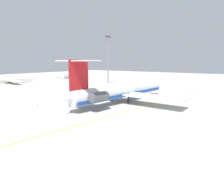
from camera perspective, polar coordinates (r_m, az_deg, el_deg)
The scene contains 11 objects.
ground at distance 57.80m, azimuth 8.57°, elevation -3.59°, with size 342.53×342.53×0.00m, color #B7B5AD.
main_jetliner at distance 58.04m, azimuth 2.39°, elevation -0.01°, with size 43.24×38.24×12.59m.
airliner_mid_left at distance 123.82m, azimuth -27.46°, elevation 3.03°, with size 25.79×25.60×7.71m.
airliner_mid_right at distance 150.65m, azimuth -11.86°, elevation 4.74°, with size 28.93×29.01×8.84m.
ground_crew_near_nose at distance 82.10m, azimuth -5.88°, elevation 0.81°, with size 0.37×0.29×1.73m.
ground_crew_near_tail at distance 87.12m, azimuth -1.80°, elevation 1.30°, with size 0.28×0.44×1.74m.
safety_cone_nose at distance 57.25m, azimuth -21.02°, elevation -3.91°, with size 0.40×0.40×0.55m, color #EA590F.
safety_cone_wingtip at distance 85.18m, azimuth 4.64°, elevation 0.55°, with size 0.40×0.40×0.55m, color #EA590F.
safety_cone_tail at distance 88.80m, azimuth 2.82°, elevation 0.89°, with size 0.40×0.40×0.55m, color #EA590F.
taxiway_centreline at distance 55.54m, azimuth 10.48°, elevation -4.13°, with size 80.92×0.36×0.01m, color gold.
light_mast at distance 111.01m, azimuth -1.17°, elevation 9.74°, with size 4.00×0.70×26.42m.
Camera 1 is at (-50.26, -25.89, 12.01)m, focal length 31.18 mm.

